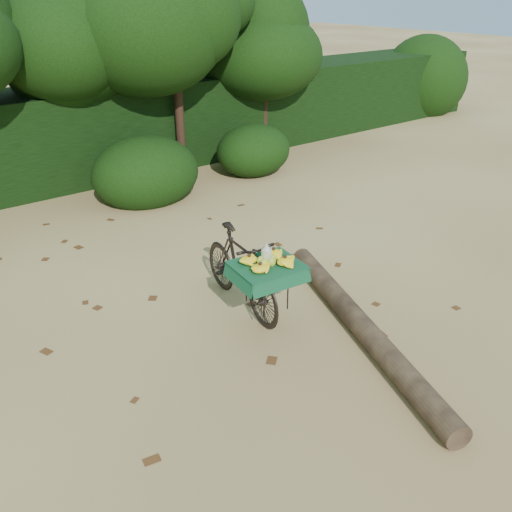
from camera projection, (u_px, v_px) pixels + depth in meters
ground at (204, 329)px, 6.36m from camera, size 80.00×80.00×0.00m
vendor_bicycle at (241, 270)px, 6.57m from camera, size 0.80×1.82×1.04m
fallen_log at (361, 325)px, 6.21m from camera, size 1.49×3.52×0.26m
hedge_backdrop at (26, 142)px, 10.42m from camera, size 26.00×1.80×1.80m
bush_clumps at (95, 187)px, 9.48m from camera, size 8.80×1.70×0.90m
leaf_litter at (176, 306)px, 6.82m from camera, size 7.00×7.30×0.01m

